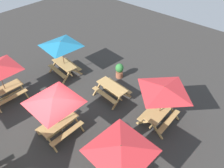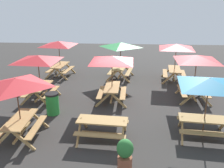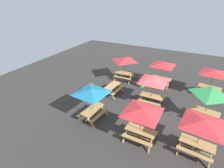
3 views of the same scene
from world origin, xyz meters
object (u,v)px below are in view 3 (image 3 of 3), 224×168
(trash_bin_green, at_px, (142,82))
(picnic_table_7, at_px, (142,113))
(picnic_table_8, at_px, (163,66))
(picnic_table_3, at_px, (214,74))
(picnic_table_6, at_px, (203,125))
(potted_plant_0, at_px, (91,88))
(picnic_table_4, at_px, (210,95))
(picnic_table_5, at_px, (125,61))
(picnic_table_0, at_px, (153,82))
(picnic_table_1, at_px, (112,87))
(picnic_table_2, at_px, (91,93))

(trash_bin_green, bearing_deg, picnic_table_7, 107.74)
(picnic_table_8, distance_m, trash_bin_green, 2.39)
(picnic_table_3, bearing_deg, picnic_table_6, 92.53)
(potted_plant_0, bearing_deg, picnic_table_4, -177.04)
(picnic_table_5, bearing_deg, picnic_table_3, -176.50)
(picnic_table_7, bearing_deg, picnic_table_0, -81.60)
(picnic_table_6, bearing_deg, picnic_table_7, 14.44)
(picnic_table_1, relative_size, trash_bin_green, 1.94)
(picnic_table_0, distance_m, picnic_table_6, 5.04)
(picnic_table_2, height_order, picnic_table_3, same)
(picnic_table_0, height_order, picnic_table_1, picnic_table_0)
(picnic_table_8, bearing_deg, trash_bin_green, 37.95)
(picnic_table_2, distance_m, picnic_table_7, 3.68)
(picnic_table_3, relative_size, potted_plant_0, 2.86)
(picnic_table_3, bearing_deg, picnic_table_0, 48.93)
(picnic_table_1, distance_m, picnic_table_7, 5.95)
(picnic_table_3, xyz_separation_m, picnic_table_8, (4.10, 0.10, 0.00))
(picnic_table_7, bearing_deg, trash_bin_green, -70.55)
(picnic_table_4, distance_m, picnic_table_6, 3.35)
(picnic_table_1, height_order, picnic_table_8, picnic_table_8)
(picnic_table_4, xyz_separation_m, picnic_table_8, (3.89, -3.84, 0.00))
(picnic_table_4, relative_size, trash_bin_green, 2.38)
(picnic_table_4, relative_size, potted_plant_0, 2.38)
(picnic_table_4, bearing_deg, picnic_table_2, 33.86)
(picnic_table_1, bearing_deg, picnic_table_6, 66.45)
(picnic_table_6, bearing_deg, picnic_table_0, -39.79)
(picnic_table_6, xyz_separation_m, potted_plant_0, (8.67, -2.88, -1.47))
(picnic_table_3, relative_size, picnic_table_4, 1.20)
(picnic_table_5, height_order, picnic_table_8, same)
(picnic_table_2, bearing_deg, potted_plant_0, -138.95)
(picnic_table_1, relative_size, picnic_table_8, 0.67)
(picnic_table_3, xyz_separation_m, picnic_table_4, (0.21, 3.94, 0.00))
(picnic_table_0, height_order, potted_plant_0, picnic_table_0)
(picnic_table_7, bearing_deg, picnic_table_8, -84.07)
(picnic_table_1, relative_size, picnic_table_3, 0.68)
(picnic_table_1, xyz_separation_m, picnic_table_3, (-7.54, -3.56, 1.43))
(picnic_table_3, bearing_deg, picnic_table_2, 51.73)
(picnic_table_8, relative_size, potted_plant_0, 2.87)
(picnic_table_5, relative_size, picnic_table_6, 0.83)
(picnic_table_0, height_order, picnic_table_8, same)
(picnic_table_8, bearing_deg, picnic_table_7, 97.75)
(picnic_table_8, bearing_deg, potted_plant_0, 43.81)
(picnic_table_1, relative_size, picnic_table_4, 0.81)
(picnic_table_1, bearing_deg, picnic_table_3, 119.59)
(picnic_table_4, bearing_deg, picnic_table_7, 57.25)
(picnic_table_2, relative_size, picnic_table_8, 1.00)
(picnic_table_4, distance_m, picnic_table_8, 5.47)
(picnic_table_2, bearing_deg, picnic_table_7, 88.17)
(picnic_table_3, distance_m, picnic_table_8, 4.10)
(picnic_table_1, bearing_deg, picnic_table_7, 48.18)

